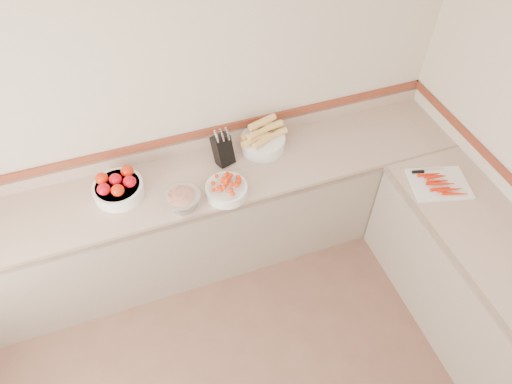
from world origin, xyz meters
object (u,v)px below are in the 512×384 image
object	(u,v)px
rhubarb_bowl	(182,200)
knife_block	(223,149)
cherry_tomato_bowl	(226,189)
dishwasher	(497,312)
tomato_bowl	(118,187)
corn_bowl	(263,139)
cutting_board	(440,183)

from	to	relation	value
rhubarb_bowl	knife_block	bearing A→B (deg)	40.49
knife_block	cherry_tomato_bowl	bearing A→B (deg)	-103.02
dishwasher	cherry_tomato_bowl	xyz separation A→B (m)	(-1.51, 1.23, 0.52)
dishwasher	tomato_bowl	xyz separation A→B (m)	(-2.21, 1.48, 0.54)
tomato_bowl	knife_block	bearing A→B (deg)	5.13
knife_block	tomato_bowl	bearing A→B (deg)	-174.87
rhubarb_bowl	cherry_tomato_bowl	bearing A→B (deg)	2.66
knife_block	tomato_bowl	distance (m)	0.78
cherry_tomato_bowl	corn_bowl	world-z (taller)	corn_bowl
rhubarb_bowl	dishwasher	bearing A→B (deg)	-33.74
cutting_board	tomato_bowl	bearing A→B (deg)	162.72
knife_block	tomato_bowl	xyz separation A→B (m)	(-0.77, -0.07, -0.05)
tomato_bowl	cherry_tomato_bowl	size ratio (longest dim) A/B	1.18
cherry_tomato_bowl	corn_bowl	distance (m)	0.54
rhubarb_bowl	tomato_bowl	bearing A→B (deg)	146.02
tomato_bowl	cutting_board	xyz separation A→B (m)	(2.15, -0.67, -0.06)
tomato_bowl	cherry_tomato_bowl	bearing A→B (deg)	-19.36
dishwasher	cutting_board	xyz separation A→B (m)	(-0.07, 0.81, 0.48)
dishwasher	tomato_bowl	bearing A→B (deg)	146.22
knife_block	rhubarb_bowl	distance (m)	0.51
tomato_bowl	rhubarb_bowl	world-z (taller)	tomato_bowl
dishwasher	cherry_tomato_bowl	size ratio (longest dim) A/B	2.86
cherry_tomato_bowl	knife_block	bearing A→B (deg)	76.98
cutting_board	knife_block	bearing A→B (deg)	151.77
tomato_bowl	rhubarb_bowl	xyz separation A→B (m)	(0.39, -0.26, 0.00)
tomato_bowl	rhubarb_bowl	size ratio (longest dim) A/B	1.34
tomato_bowl	cherry_tomato_bowl	xyz separation A→B (m)	(0.70, -0.25, -0.02)
tomato_bowl	cherry_tomato_bowl	distance (m)	0.74
knife_block	corn_bowl	bearing A→B (deg)	7.72
dishwasher	rhubarb_bowl	distance (m)	2.26
corn_bowl	rhubarb_bowl	xyz separation A→B (m)	(-0.71, -0.37, -0.01)
knife_block	rhubarb_bowl	world-z (taller)	knife_block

